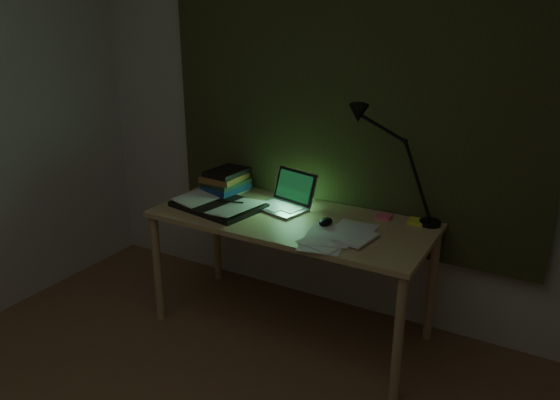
# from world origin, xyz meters

# --- Properties ---
(wall_back) EXTENTS (3.50, 0.00, 2.50)m
(wall_back) POSITION_xyz_m (0.00, 2.00, 1.25)
(wall_back) COLOR beige
(wall_back) RESTS_ON ground
(curtain) EXTENTS (2.20, 0.06, 2.00)m
(curtain) POSITION_xyz_m (0.00, 1.96, 1.45)
(curtain) COLOR #32381C
(curtain) RESTS_ON wall_back
(desk) EXTENTS (1.50, 0.65, 0.68)m
(desk) POSITION_xyz_m (-0.14, 1.59, 0.34)
(desk) COLOR tan
(desk) RESTS_ON floor
(laptop) EXTENTS (0.35, 0.38, 0.20)m
(laptop) POSITION_xyz_m (-0.25, 1.67, 0.78)
(laptop) COLOR #B6B5BA
(laptop) RESTS_ON desk
(open_textbook) EXTENTS (0.52, 0.41, 0.04)m
(open_textbook) POSITION_xyz_m (-0.57, 1.53, 0.70)
(open_textbook) COLOR silver
(open_textbook) RESTS_ON desk
(book_stack) EXTENTS (0.22, 0.26, 0.16)m
(book_stack) POSITION_xyz_m (-0.66, 1.73, 0.76)
(book_stack) COLOR silver
(book_stack) RESTS_ON desk
(loose_papers) EXTENTS (0.42, 0.43, 0.02)m
(loose_papers) POSITION_xyz_m (0.23, 1.51, 0.69)
(loose_papers) COLOR white
(loose_papers) RESTS_ON desk
(mouse) EXTENTS (0.06, 0.10, 0.04)m
(mouse) POSITION_xyz_m (0.07, 1.59, 0.70)
(mouse) COLOR black
(mouse) RESTS_ON desk
(sticky_yellow) EXTENTS (0.09, 0.09, 0.02)m
(sticky_yellow) POSITION_xyz_m (0.47, 1.85, 0.69)
(sticky_yellow) COLOR yellow
(sticky_yellow) RESTS_ON desk
(sticky_pink) EXTENTS (0.08, 0.08, 0.02)m
(sticky_pink) POSITION_xyz_m (0.30, 1.83, 0.69)
(sticky_pink) COLOR #F86076
(sticky_pink) RESTS_ON desk
(desk_lamp) EXTENTS (0.45, 0.39, 0.59)m
(desk_lamp) POSITION_xyz_m (0.53, 1.85, 0.98)
(desk_lamp) COLOR black
(desk_lamp) RESTS_ON desk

